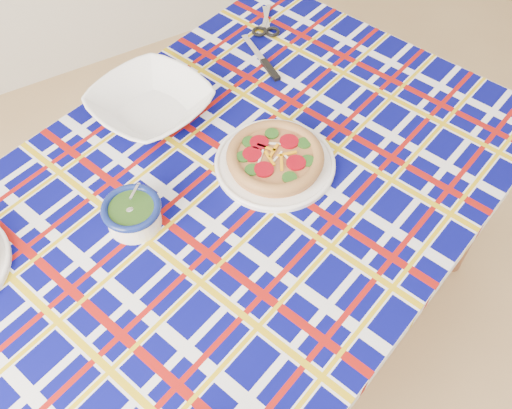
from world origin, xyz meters
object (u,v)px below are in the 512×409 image
main_focaccia_plate (275,157)px  serving_bowl (151,105)px  pesto_bowl (132,213)px  dining_table (221,219)px

main_focaccia_plate → serving_bowl: (-0.18, 0.30, 0.01)m
pesto_bowl → dining_table: bearing=-10.8°
pesto_bowl → serving_bowl: size_ratio=0.45×
dining_table → serving_bowl: size_ratio=6.21×
dining_table → serving_bowl: (-0.02, 0.33, 0.11)m
dining_table → pesto_bowl: bearing=149.4°
pesto_bowl → serving_bowl: pesto_bowl is taller
dining_table → serving_bowl: 0.35m
pesto_bowl → serving_bowl: 0.34m
dining_table → pesto_bowl: size_ratio=13.69×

